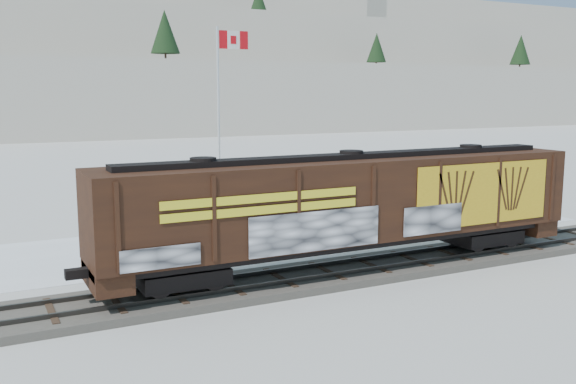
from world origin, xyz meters
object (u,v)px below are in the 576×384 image
flagpole (221,148)px  car_dark (252,224)px  hopper_railcar (351,203)px  car_white (265,216)px  car_silver (155,244)px

flagpole → car_dark: 6.76m
hopper_railcar → flagpole: (-0.05, 13.71, 1.01)m
flagpole → car_white: flagpole is taller
car_white → car_dark: bearing=102.9°
car_silver → flagpole: bearing=-43.9°
flagpole → car_white: size_ratio=2.11×
car_silver → car_white: 6.92m
flagpole → car_dark: size_ratio=2.52×
car_silver → car_dark: car_silver is taller
flagpole → car_silver: flagpole is taller
hopper_railcar → car_dark: bearing=95.3°
hopper_railcar → car_dark: 8.15m
hopper_railcar → car_silver: size_ratio=4.89×
hopper_railcar → car_silver: bearing=138.0°
car_dark → car_silver: bearing=106.5°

